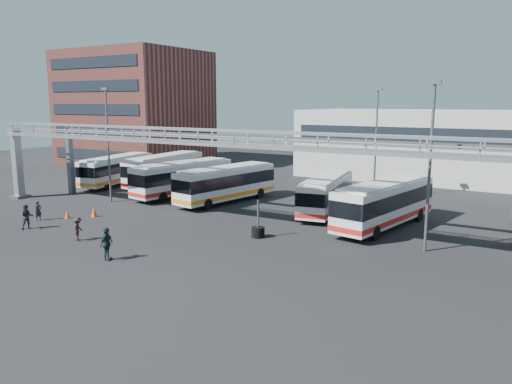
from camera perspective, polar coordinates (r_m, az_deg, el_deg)
The scene contains 20 objects.
ground at distance 31.04m, azimuth -6.66°, elevation -6.65°, with size 140.00×140.00×0.00m, color black.
gantry at distance 34.71m, azimuth -0.93°, elevation 4.50°, with size 51.40×5.15×7.10m.
apartment_building at distance 74.73m, azimuth -13.64°, elevation 9.25°, with size 18.00×15.00×16.00m, color brown.
warehouse at distance 62.00m, azimuth 25.09°, elevation 4.70°, with size 42.00×14.00×8.00m, color #9E9E99.
light_pole_left at distance 46.58m, azimuth -16.57°, elevation 5.84°, with size 0.70×0.35×10.21m.
light_pole_mid at distance 31.28m, azimuth 19.30°, elevation 3.69°, with size 0.70×0.35×10.21m.
light_pole_back at distance 47.76m, azimuth 13.56°, elevation 6.08°, with size 0.70×0.35×10.21m.
bus_0 at distance 56.57m, azimuth -15.60°, elevation 2.55°, with size 4.22×10.71×3.17m.
bus_1 at distance 54.62m, azimuth -10.39°, elevation 2.63°, with size 3.48×11.34×3.39m.
bus_2 at distance 48.54m, azimuth -8.34°, elevation 1.70°, with size 4.34×11.22×3.33m.
bus_3 at distance 45.09m, azimuth -3.44°, elevation 1.08°, with size 4.31×11.00×3.26m.
bus_5 at distance 41.11m, azimuth 8.03°, elevation -0.07°, with size 3.92×10.26×3.04m.
bus_6 at distance 37.10m, azimuth 14.50°, elevation -1.15°, with size 4.45×11.34×3.36m.
pedestrian_a at distance 41.77m, azimuth -23.63°, elevation -1.96°, with size 0.56×0.37×1.53m, color black.
pedestrian_b at distance 39.19m, azimuth -24.71°, elevation -2.60°, with size 0.88×0.69×1.81m, color #292433.
pedestrian_c at distance 34.79m, azimuth -19.68°, elevation -3.98°, with size 1.02×0.59×1.58m, color black.
pedestrian_d at distance 30.00m, azimuth -16.70°, elevation -5.71°, with size 1.13×0.47×1.93m, color #18252C.
cone_left at distance 41.72m, azimuth -20.76°, elevation -2.40°, with size 0.41×0.41×0.65m, color #D8500C.
cone_right at distance 41.63m, azimuth -18.03°, elevation -2.18°, with size 0.47×0.47×0.75m, color #D8500C.
tire_stack at distance 33.62m, azimuth 0.23°, elevation -4.49°, with size 0.89×0.89×2.55m.
Camera 1 is at (18.18, -23.48, 9.02)m, focal length 35.00 mm.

